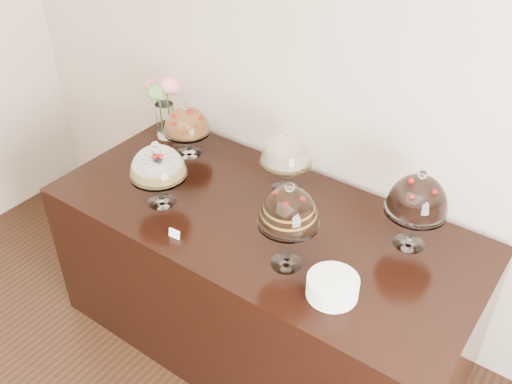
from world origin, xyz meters
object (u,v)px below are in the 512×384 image
Objects in this scene: cake_stand_dark_choco at (418,198)px; cake_stand_fruit_tart at (187,123)px; cake_stand_cheesecake at (286,152)px; flower_vase at (164,101)px; cake_stand_choco_layer at (289,210)px; display_counter at (261,281)px; cake_stand_sugar_sponge at (158,165)px; plate_stack at (332,287)px.

cake_stand_fruit_tart is at bearing 179.70° from cake_stand_dark_choco.
cake_stand_cheesecake is 0.89m from flower_vase.
cake_stand_choco_layer is 0.59m from cake_stand_cheesecake.
cake_stand_dark_choco is at bearing -2.61° from cake_stand_cheesecake.
display_counter is 5.40× the size of flower_vase.
cake_stand_sugar_sponge is 0.82× the size of cake_stand_choco_layer.
cake_stand_choco_layer is 1.36× the size of cake_stand_fruit_tart.
cake_stand_choco_layer is 2.08× the size of plate_stack.
cake_stand_choco_layer reaches higher than cake_stand_dark_choco.
plate_stack is at bearing -3.65° from cake_stand_sugar_sponge.
plate_stack reaches higher than display_counter.
cake_stand_sugar_sponge is at bearing 179.13° from cake_stand_choco_layer.
cake_stand_cheesecake reaches higher than cake_stand_fruit_tart.
flower_vase reaches higher than cake_stand_sugar_sponge.
flower_vase reaches higher than plate_stack.
cake_stand_cheesecake is at bearing 124.06° from cake_stand_choco_layer.
cake_stand_sugar_sponge reaches higher than plate_stack.
cake_stand_cheesecake is 1.11× the size of cake_stand_fruit_tart.
display_counter is 0.86m from cake_stand_sugar_sponge.
flower_vase is 1.92× the size of plate_stack.
cake_stand_choco_layer is at bearing -55.94° from cake_stand_cheesecake.
cake_stand_choco_layer is at bearing -24.97° from cake_stand_fruit_tart.
cake_stand_sugar_sponge is 0.49m from cake_stand_fruit_tart.
cake_stand_fruit_tart is (-0.69, 0.24, 0.65)m from display_counter.
cake_stand_dark_choco is at bearing 75.65° from plate_stack.
cake_stand_sugar_sponge is 1.25m from cake_stand_dark_choco.
cake_stand_fruit_tart is 1.53× the size of plate_stack.
cake_stand_cheesecake is 0.88× the size of cake_stand_dark_choco.
flower_vase is (-0.24, 0.07, 0.03)m from cake_stand_fruit_tart.
cake_stand_sugar_sponge is 1.06m from plate_stack.
cake_stand_cheesecake is at bearing 2.23° from cake_stand_fruit_tart.
cake_stand_dark_choco is at bearing 20.49° from cake_stand_sugar_sponge.
cake_stand_cheesecake is 0.65m from cake_stand_fruit_tart.
cake_stand_sugar_sponge is 1.11× the size of cake_stand_fruit_tart.
flower_vase is (-0.93, 0.32, 0.68)m from display_counter.
display_counter is at bearing 22.37° from cake_stand_sugar_sponge.
cake_stand_dark_choco reaches higher than cake_stand_fruit_tart.
flower_vase reaches higher than display_counter.
cake_stand_fruit_tart is at bearing 114.50° from cake_stand_sugar_sponge.
cake_stand_dark_choco is (1.17, 0.44, 0.04)m from cake_stand_sugar_sponge.
cake_stand_cheesecake is at bearing -3.16° from flower_vase.
cake_stand_cheesecake is at bearing 98.24° from display_counter.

